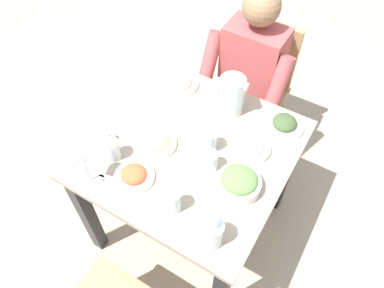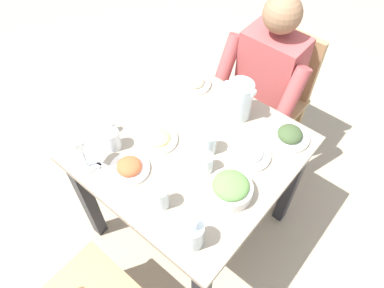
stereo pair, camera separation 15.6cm
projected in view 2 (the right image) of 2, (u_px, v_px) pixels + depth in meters
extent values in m
plane|color=tan|center=(191.00, 222.00, 2.21)|extent=(8.00, 8.00, 0.00)
cube|color=gray|center=(190.00, 149.00, 1.63)|extent=(0.87, 0.87, 0.03)
cube|color=#232328|center=(291.00, 184.00, 1.96)|extent=(0.06, 0.06, 0.72)
cube|color=#232328|center=(183.00, 116.00, 2.26)|extent=(0.06, 0.06, 0.72)
cube|color=#232328|center=(88.00, 199.00, 1.90)|extent=(0.06, 0.06, 0.72)
cube|color=tan|center=(296.00, 126.00, 2.41)|extent=(0.04, 0.04, 0.41)
cube|color=tan|center=(253.00, 102.00, 2.55)|extent=(0.04, 0.04, 0.41)
cube|color=tan|center=(267.00, 158.00, 2.25)|extent=(0.04, 0.04, 0.41)
cube|color=tan|center=(223.00, 130.00, 2.39)|extent=(0.04, 0.04, 0.41)
cube|color=tan|center=(265.00, 105.00, 2.23)|extent=(0.40, 0.40, 0.03)
cube|color=tan|center=(288.00, 61.00, 2.14)|extent=(0.38, 0.04, 0.42)
cube|color=tan|center=(101.00, 267.00, 1.84)|extent=(0.04, 0.04, 0.41)
cube|color=#B24C4C|center=(269.00, 74.00, 2.01)|extent=(0.32, 0.20, 0.50)
sphere|color=#936B4C|center=(283.00, 14.00, 1.72)|extent=(0.19, 0.19, 0.19)
cylinder|color=#2D3342|center=(256.00, 135.00, 2.11)|extent=(0.11, 0.38, 0.11)
cylinder|color=#2D3342|center=(233.00, 174.00, 2.16)|extent=(0.10, 0.10, 0.44)
cylinder|color=#B24C4C|center=(289.00, 102.00, 1.84)|extent=(0.08, 0.23, 0.37)
cylinder|color=#2D3342|center=(232.00, 121.00, 2.17)|extent=(0.11, 0.38, 0.11)
cylinder|color=#2D3342|center=(211.00, 159.00, 2.23)|extent=(0.10, 0.10, 0.44)
cylinder|color=#B24C4C|center=(225.00, 68.00, 2.00)|extent=(0.08, 0.23, 0.37)
cylinder|color=silver|center=(239.00, 100.00, 1.67)|extent=(0.12, 0.12, 0.19)
cube|color=silver|center=(226.00, 91.00, 1.69)|extent=(0.02, 0.02, 0.11)
cube|color=silver|center=(251.00, 92.00, 1.58)|extent=(0.04, 0.03, 0.02)
cylinder|color=white|center=(230.00, 190.00, 1.45)|extent=(0.18, 0.18, 0.05)
ellipsoid|color=#608E47|center=(231.00, 185.00, 1.43)|extent=(0.15, 0.15, 0.06)
cylinder|color=white|center=(194.00, 84.00, 1.86)|extent=(0.17, 0.17, 0.01)
ellipsoid|color=#B7AD89|center=(194.00, 82.00, 1.85)|extent=(0.11, 0.11, 0.04)
cylinder|color=white|center=(159.00, 140.00, 1.64)|extent=(0.17, 0.17, 0.01)
ellipsoid|color=#E0C670|center=(158.00, 137.00, 1.63)|extent=(0.11, 0.11, 0.03)
cylinder|color=white|center=(130.00, 169.00, 1.54)|extent=(0.17, 0.17, 0.01)
ellipsoid|color=#CC5B33|center=(129.00, 166.00, 1.53)|extent=(0.11, 0.11, 0.05)
cylinder|color=white|center=(249.00, 154.00, 1.59)|extent=(0.19, 0.19, 0.01)
ellipsoid|color=white|center=(249.00, 152.00, 1.57)|extent=(0.12, 0.12, 0.05)
cylinder|color=white|center=(289.00, 137.00, 1.65)|extent=(0.18, 0.18, 0.01)
ellipsoid|color=#3D512D|center=(290.00, 134.00, 1.63)|extent=(0.11, 0.11, 0.06)
cylinder|color=silver|center=(209.00, 143.00, 1.57)|extent=(0.07, 0.07, 0.10)
cylinder|color=silver|center=(113.00, 140.00, 1.58)|extent=(0.07, 0.07, 0.10)
cylinder|color=silver|center=(206.00, 163.00, 1.51)|extent=(0.06, 0.06, 0.09)
cylinder|color=silver|center=(161.00, 198.00, 1.40)|extent=(0.06, 0.06, 0.11)
cylinder|color=silver|center=(88.00, 166.00, 1.55)|extent=(0.07, 0.07, 0.01)
cylinder|color=silver|center=(85.00, 159.00, 1.51)|extent=(0.01, 0.01, 0.10)
cone|color=silver|center=(80.00, 145.00, 1.44)|extent=(0.08, 0.08, 0.09)
cylinder|color=silver|center=(193.00, 235.00, 1.30)|extent=(0.08, 0.08, 0.12)
cylinder|color=#993333|center=(193.00, 238.00, 1.32)|extent=(0.07, 0.07, 0.07)
cylinder|color=silver|center=(193.00, 225.00, 1.24)|extent=(0.03, 0.03, 0.04)
cylinder|color=white|center=(113.00, 128.00, 1.66)|extent=(0.03, 0.03, 0.04)
cylinder|color=#B2B2B7|center=(112.00, 124.00, 1.64)|extent=(0.03, 0.03, 0.01)
cube|color=silver|center=(84.00, 160.00, 1.57)|extent=(0.17, 0.07, 0.01)
cube|color=silver|center=(115.00, 172.00, 1.54)|extent=(0.19, 0.04, 0.01)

